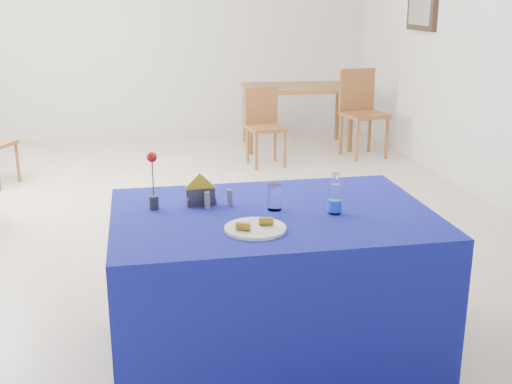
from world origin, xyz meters
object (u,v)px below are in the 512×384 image
(water_bottle, at_px, (335,199))
(chair_bg_left, at_px, (264,121))
(chair_bg_right, at_px, (361,106))
(oak_table, at_px, (296,92))
(plate, at_px, (255,228))
(blue_table, at_px, (272,281))

(water_bottle, distance_m, chair_bg_left, 3.96)
(chair_bg_left, bearing_deg, chair_bg_right, 2.69)
(chair_bg_right, bearing_deg, water_bottle, -121.64)
(water_bottle, distance_m, oak_table, 4.80)
(water_bottle, xyz_separation_m, chair_bg_left, (0.43, 3.92, -0.34))
(oak_table, distance_m, chair_bg_right, 0.85)
(plate, xyz_separation_m, chair_bg_left, (0.86, 4.08, -0.28))
(plate, height_order, blue_table, plate)
(plate, relative_size, blue_table, 0.18)
(chair_bg_left, relative_size, chair_bg_right, 0.85)
(blue_table, bearing_deg, chair_bg_right, 64.67)
(plate, xyz_separation_m, water_bottle, (0.43, 0.17, 0.06))
(chair_bg_left, distance_m, chair_bg_right, 1.21)
(blue_table, xyz_separation_m, water_bottle, (0.30, -0.08, 0.45))
(chair_bg_left, xyz_separation_m, chair_bg_right, (1.19, 0.20, 0.09))
(chair_bg_right, bearing_deg, plate, -125.76)
(plate, height_order, chair_bg_right, chair_bg_right)
(chair_bg_left, bearing_deg, oak_table, 47.13)
(plate, relative_size, chair_bg_left, 0.34)
(blue_table, distance_m, water_bottle, 0.55)
(plate, height_order, water_bottle, water_bottle)
(plate, relative_size, chair_bg_right, 0.29)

